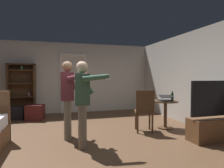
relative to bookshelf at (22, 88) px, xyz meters
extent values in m
plane|color=brown|center=(1.47, -3.07, -0.93)|extent=(7.11, 7.11, 0.00)
cube|color=beige|center=(1.47, 0.23, 0.32)|extent=(6.35, 0.12, 2.50)
cube|color=beige|center=(4.58, -3.07, 0.32)|extent=(0.12, 6.71, 2.50)
cube|color=white|center=(1.27, 0.15, 0.09)|extent=(0.08, 0.08, 2.05)
cube|color=white|center=(2.12, 0.15, 0.09)|extent=(0.08, 0.08, 2.05)
cube|color=white|center=(1.69, 0.15, 1.16)|extent=(0.93, 0.08, 0.08)
cube|color=#4C331E|center=(-0.40, -0.03, -0.07)|extent=(0.06, 0.32, 1.73)
cube|color=#4C331E|center=(0.40, -0.03, -0.07)|extent=(0.06, 0.32, 1.73)
cube|color=#4C331E|center=(0.00, -0.03, 0.78)|extent=(0.86, 0.32, 0.04)
cube|color=#4C331E|center=(0.00, 0.12, -0.07)|extent=(0.86, 0.02, 1.73)
cube|color=#4C331E|center=(0.00, -0.03, -0.72)|extent=(0.80, 0.32, 0.03)
cylinder|color=olive|center=(0.16, -0.03, -0.65)|extent=(0.06, 0.06, 0.11)
cube|color=#4C331E|center=(0.00, -0.03, -0.28)|extent=(0.80, 0.32, 0.03)
cylinder|color=#BB81A0|center=(0.21, -0.03, -0.22)|extent=(0.06, 0.06, 0.11)
cube|color=#4C331E|center=(0.00, -0.03, 0.15)|extent=(0.80, 0.32, 0.03)
cube|color=#4C331E|center=(0.00, -0.03, 0.58)|extent=(0.80, 0.32, 0.03)
cylinder|color=#609860|center=(0.01, -0.03, 0.66)|extent=(0.07, 0.07, 0.12)
cube|color=brown|center=(4.22, -3.75, -0.70)|extent=(1.17, 0.40, 0.46)
cube|color=black|center=(4.22, -3.77, -0.06)|extent=(1.23, 0.05, 0.71)
cube|color=#2B5384|center=(4.22, -3.74, -0.06)|extent=(1.17, 0.01, 0.65)
cylinder|color=#4C331E|center=(3.72, -2.67, -0.60)|extent=(0.08, 0.08, 0.67)
cylinder|color=#4C331E|center=(3.72, -2.67, -0.92)|extent=(0.37, 0.37, 0.03)
cylinder|color=#4C331E|center=(3.72, -2.67, -0.25)|extent=(0.62, 0.62, 0.03)
cube|color=black|center=(3.69, -2.67, -0.22)|extent=(0.36, 0.28, 0.02)
cube|color=black|center=(3.66, -2.78, -0.11)|extent=(0.35, 0.25, 0.06)
cube|color=navy|center=(3.67, -2.78, -0.11)|extent=(0.32, 0.22, 0.05)
cylinder|color=#264518|center=(3.86, -2.75, -0.13)|extent=(0.06, 0.06, 0.20)
cylinder|color=#264518|center=(3.86, -2.75, -0.01)|extent=(0.03, 0.03, 0.05)
cylinder|color=#4C331E|center=(3.29, -2.64, -0.71)|extent=(0.04, 0.04, 0.45)
cylinder|color=#4C331E|center=(2.96, -2.55, -0.71)|extent=(0.04, 0.04, 0.45)
cylinder|color=#4C331E|center=(3.19, -2.97, -0.71)|extent=(0.04, 0.04, 0.45)
cylinder|color=#4C331E|center=(2.87, -2.87, -0.71)|extent=(0.04, 0.04, 0.45)
cube|color=#4C331E|center=(3.08, -2.76, -0.46)|extent=(0.52, 0.52, 0.04)
cube|color=#4C331E|center=(3.03, -2.92, -0.19)|extent=(0.41, 0.16, 0.50)
cylinder|color=gray|center=(1.55, -3.22, -0.53)|extent=(0.15, 0.15, 0.80)
cylinder|color=gray|center=(1.53, -3.46, -0.53)|extent=(0.15, 0.15, 0.80)
cube|color=#3F664C|center=(1.54, -3.34, 0.15)|extent=(0.30, 0.45, 0.57)
sphere|color=#D8AD8C|center=(1.54, -3.34, 0.55)|extent=(0.22, 0.22, 0.22)
cylinder|color=#3F664C|center=(1.65, -3.11, 0.25)|extent=(0.32, 0.12, 0.46)
cylinder|color=#3F664C|center=(1.75, -3.60, 0.36)|extent=(0.47, 0.13, 0.14)
cube|color=white|center=(1.97, -3.64, 0.33)|extent=(0.12, 0.05, 0.04)
cylinder|color=gray|center=(1.31, -2.67, -0.52)|extent=(0.15, 0.15, 0.82)
cylinder|color=gray|center=(1.30, -2.89, -0.52)|extent=(0.15, 0.15, 0.82)
cube|color=brown|center=(1.31, -2.78, 0.17)|extent=(0.29, 0.42, 0.58)
sphere|color=#936B4C|center=(1.31, -2.78, 0.58)|extent=(0.22, 0.22, 0.22)
cylinder|color=brown|center=(1.41, -2.56, 0.28)|extent=(0.33, 0.11, 0.47)
cylinder|color=brown|center=(1.50, -3.02, 0.37)|extent=(0.43, 0.12, 0.17)
cube|color=white|center=(1.70, -3.06, 0.33)|extent=(0.12, 0.04, 0.04)
cube|color=black|center=(-0.10, -0.51, -0.73)|extent=(0.53, 0.37, 0.40)
cube|color=#4C1919|center=(0.47, -0.78, -0.70)|extent=(0.56, 0.48, 0.46)
camera|label=1|loc=(1.07, -6.92, 0.38)|focal=30.98mm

